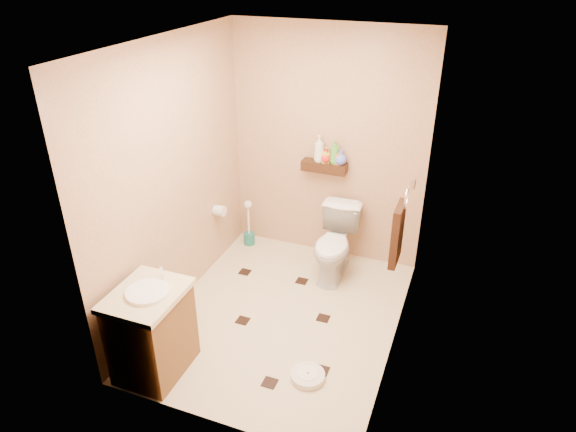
% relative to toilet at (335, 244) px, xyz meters
% --- Properties ---
extents(ground, '(2.50, 2.50, 0.00)m').
position_rel_toilet_xyz_m(ground, '(-0.24, -0.83, -0.35)').
color(ground, beige).
rests_on(ground, ground).
extents(wall_back, '(2.00, 0.04, 2.40)m').
position_rel_toilet_xyz_m(wall_back, '(-0.24, 0.42, 0.85)').
color(wall_back, tan).
rests_on(wall_back, ground).
extents(wall_front, '(2.00, 0.04, 2.40)m').
position_rel_toilet_xyz_m(wall_front, '(-0.24, -2.08, 0.85)').
color(wall_front, tan).
rests_on(wall_front, ground).
extents(wall_left, '(0.04, 2.50, 2.40)m').
position_rel_toilet_xyz_m(wall_left, '(-1.24, -0.83, 0.85)').
color(wall_left, tan).
rests_on(wall_left, ground).
extents(wall_right, '(0.04, 2.50, 2.40)m').
position_rel_toilet_xyz_m(wall_right, '(0.76, -0.83, 0.85)').
color(wall_right, tan).
rests_on(wall_right, ground).
extents(ceiling, '(2.00, 2.50, 0.02)m').
position_rel_toilet_xyz_m(ceiling, '(-0.24, -0.83, 2.05)').
color(ceiling, white).
rests_on(ceiling, wall_back).
extents(wall_shelf, '(0.46, 0.14, 0.10)m').
position_rel_toilet_xyz_m(wall_shelf, '(-0.24, 0.34, 0.67)').
color(wall_shelf, '#3D2410').
rests_on(wall_shelf, wall_back).
extents(floor_accents, '(1.27, 1.48, 0.01)m').
position_rel_toilet_xyz_m(floor_accents, '(-0.21, -0.87, -0.35)').
color(floor_accents, black).
rests_on(floor_accents, ground).
extents(toilet, '(0.43, 0.71, 0.70)m').
position_rel_toilet_xyz_m(toilet, '(0.00, 0.00, 0.00)').
color(toilet, white).
rests_on(toilet, ground).
extents(vanity, '(0.50, 0.61, 0.85)m').
position_rel_toilet_xyz_m(vanity, '(-0.94, -1.78, 0.03)').
color(vanity, brown).
rests_on(vanity, ground).
extents(bathroom_scale, '(0.31, 0.31, 0.05)m').
position_rel_toilet_xyz_m(bathroom_scale, '(0.22, -1.46, -0.33)').
color(bathroom_scale, silver).
rests_on(bathroom_scale, ground).
extents(toilet_brush, '(0.12, 0.12, 0.54)m').
position_rel_toilet_xyz_m(toilet_brush, '(-1.06, 0.24, -0.16)').
color(toilet_brush, '#1B6E63').
rests_on(toilet_brush, ground).
extents(towel_ring, '(0.12, 0.30, 0.76)m').
position_rel_toilet_xyz_m(towel_ring, '(0.68, -0.58, 0.59)').
color(towel_ring, silver).
rests_on(towel_ring, wall_right).
extents(toilet_paper, '(0.12, 0.11, 0.12)m').
position_rel_toilet_xyz_m(toilet_paper, '(-1.18, -0.18, 0.25)').
color(toilet_paper, silver).
rests_on(toilet_paper, wall_left).
extents(bottle_a, '(0.15, 0.15, 0.27)m').
position_rel_toilet_xyz_m(bottle_a, '(-0.30, 0.34, 0.85)').
color(bottle_a, silver).
rests_on(bottle_a, wall_shelf).
extents(bottle_b, '(0.09, 0.09, 0.16)m').
position_rel_toilet_xyz_m(bottle_b, '(-0.23, 0.34, 0.80)').
color(bottle_b, gold).
rests_on(bottle_b, wall_shelf).
extents(bottle_c, '(0.12, 0.12, 0.14)m').
position_rel_toilet_xyz_m(bottle_c, '(-0.22, 0.34, 0.79)').
color(bottle_c, red).
rests_on(bottle_c, wall_shelf).
extents(bottle_d, '(0.13, 0.13, 0.24)m').
position_rel_toilet_xyz_m(bottle_d, '(-0.14, 0.34, 0.84)').
color(bottle_d, green).
rests_on(bottle_d, wall_shelf).
extents(bottle_e, '(0.08, 0.07, 0.17)m').
position_rel_toilet_xyz_m(bottle_e, '(-0.11, 0.34, 0.80)').
color(bottle_e, '#CE6A44').
rests_on(bottle_e, wall_shelf).
extents(bottle_f, '(0.16, 0.16, 0.16)m').
position_rel_toilet_xyz_m(bottle_f, '(-0.07, 0.34, 0.80)').
color(bottle_f, '#576BDB').
rests_on(bottle_f, wall_shelf).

